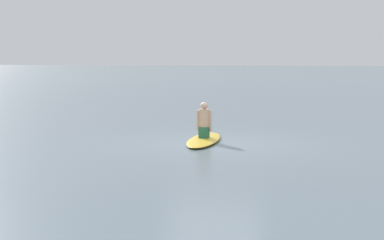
% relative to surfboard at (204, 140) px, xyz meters
% --- Properties ---
extents(ground_plane, '(400.00, 400.00, 0.00)m').
position_rel_surfboard_xyz_m(ground_plane, '(0.35, 0.37, -0.05)').
color(ground_plane, slate).
extents(surfboard, '(3.09, 1.22, 0.10)m').
position_rel_surfboard_xyz_m(surfboard, '(0.00, 0.00, 0.00)').
color(surfboard, gold).
rests_on(surfboard, ground).
extents(person_paddler, '(0.35, 0.42, 0.95)m').
position_rel_surfboard_xyz_m(person_paddler, '(0.00, 0.00, 0.48)').
color(person_paddler, '#26664C').
rests_on(person_paddler, surfboard).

